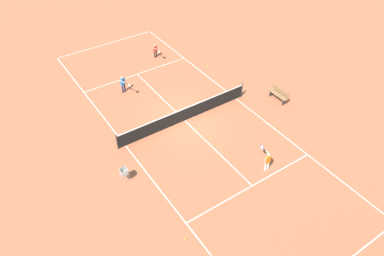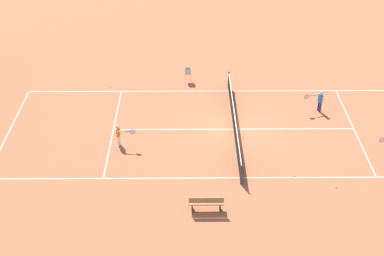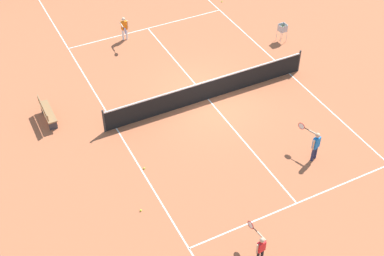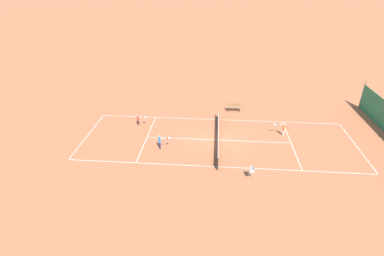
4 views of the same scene
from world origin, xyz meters
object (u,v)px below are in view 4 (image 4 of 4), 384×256
tennis_net (218,135)px  player_far_service (283,128)px  tennis_ball_mid_court (314,175)px  tennis_ball_by_net_left (114,122)px  player_near_baseline (139,119)px  player_far_baseline (160,141)px  tennis_ball_alley_left (177,115)px  ball_hopper (252,171)px  courtside_bench (234,107)px  tennis_ball_near_corner (193,119)px

tennis_net → player_far_service: 6.06m
tennis_ball_mid_court → tennis_ball_by_net_left: 18.81m
player_near_baseline → tennis_net: bearing=73.0°
player_far_baseline → tennis_ball_alley_left: player_far_baseline is taller
tennis_ball_by_net_left → ball_hopper: ball_hopper is taller
player_far_service → tennis_ball_mid_court: size_ratio=18.06×
tennis_net → courtside_bench: size_ratio=6.12×
player_far_baseline → courtside_bench: (-8.12, 6.51, -0.29)m
player_far_baseline → courtside_bench: size_ratio=0.84×
tennis_net → tennis_ball_by_net_left: bearing=-104.0°
tennis_ball_mid_court → tennis_ball_near_corner: bearing=-131.7°
player_near_baseline → ball_hopper: 12.72m
tennis_ball_near_corner → tennis_ball_alley_left: 1.96m
player_near_baseline → courtside_bench: 10.19m
tennis_ball_near_corner → tennis_ball_alley_left: size_ratio=1.00×
tennis_ball_mid_court → courtside_bench: bearing=-153.6°
tennis_ball_alley_left → ball_hopper: size_ratio=0.07×
tennis_ball_near_corner → courtside_bench: (-2.35, 4.22, 0.42)m
player_far_baseline → player_near_baseline: (-4.13, -2.86, -0.10)m
tennis_ball_mid_court → courtside_bench: courtside_bench is taller
player_far_baseline → player_far_service: bearing=106.4°
player_far_service → ball_hopper: player_far_service is taller
player_far_baseline → ball_hopper: player_far_baseline is taller
tennis_ball_by_net_left → tennis_ball_alley_left: bearing=111.1°
player_far_baseline → tennis_ball_mid_court: (2.86, 11.96, -0.70)m
player_far_service → player_far_baseline: (3.17, -10.74, 0.04)m
tennis_ball_alley_left → courtside_bench: 6.18m
player_far_service → tennis_ball_near_corner: bearing=-107.1°
tennis_ball_near_corner → tennis_ball_by_net_left: (1.43, -7.71, 0.00)m
tennis_ball_alley_left → player_far_baseline: bearing=-4.5°
player_far_service → player_far_baseline: 11.20m
player_far_service → ball_hopper: size_ratio=1.34×
tennis_ball_alley_left → tennis_ball_by_net_left: same height
tennis_ball_near_corner → tennis_ball_by_net_left: same height
tennis_ball_mid_court → ball_hopper: ball_hopper is taller
player_far_baseline → player_near_baseline: size_ratio=1.16×
tennis_ball_mid_court → tennis_ball_alley_left: bearing=-129.7°
tennis_ball_near_corner → courtside_bench: 4.85m
tennis_ball_alley_left → tennis_ball_by_net_left: 6.38m
tennis_ball_near_corner → tennis_ball_by_net_left: 7.85m
tennis_net → tennis_ball_by_net_left: (-2.56, -10.28, -0.47)m
player_far_service → tennis_ball_alley_left: (-3.46, -10.22, -0.66)m
tennis_ball_by_net_left → ball_hopper: 14.97m
player_near_baseline → ball_hopper: (7.66, 10.15, 0.01)m
ball_hopper → courtside_bench: 11.68m
ball_hopper → tennis_ball_by_net_left: bearing=-121.7°
tennis_ball_alley_left → ball_hopper: bearing=33.7°
tennis_ball_near_corner → tennis_ball_alley_left: bearing=-116.1°
player_far_service → player_near_baseline: player_far_service is taller
player_near_baseline → tennis_ball_by_net_left: size_ratio=16.53×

